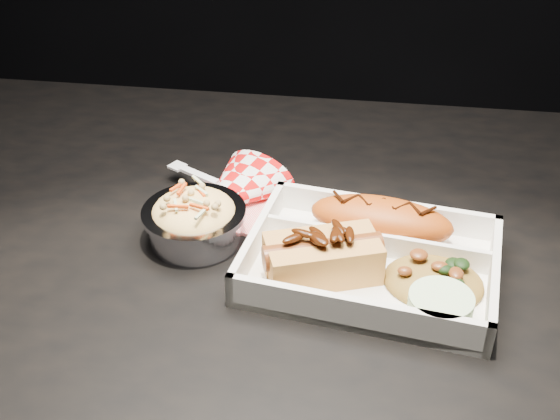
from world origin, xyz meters
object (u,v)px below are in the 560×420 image
at_px(foil_coleslaw_cup, 194,218).
at_px(napkin_fork, 233,192).
at_px(dining_table, 321,322).
at_px(hotdog, 323,255).
at_px(food_tray, 371,265).
at_px(fried_pastry, 381,219).

distance_m(foil_coleslaw_cup, napkin_fork, 0.08).
xyz_separation_m(dining_table, napkin_fork, (-0.12, 0.09, 0.11)).
xyz_separation_m(hotdog, napkin_fork, (-0.12, 0.13, -0.02)).
xyz_separation_m(foil_coleslaw_cup, napkin_fork, (0.03, 0.08, -0.01)).
bearing_deg(dining_table, food_tray, -18.17).
height_order(dining_table, hotdog, hotdog).
relative_size(fried_pastry, foil_coleslaw_cup, 1.37).
height_order(hotdog, napkin_fork, napkin_fork).
bearing_deg(napkin_fork, hotdog, -18.26).
distance_m(hotdog, napkin_fork, 0.17).
distance_m(dining_table, napkin_fork, 0.18).
bearing_deg(fried_pastry, food_tray, -98.18).
relative_size(food_tray, fried_pastry, 1.76).
distance_m(food_tray, napkin_fork, 0.20).
relative_size(food_tray, napkin_fork, 1.64).
xyz_separation_m(fried_pastry, hotdog, (-0.06, -0.07, 0.00)).
height_order(food_tray, foil_coleslaw_cup, foil_coleslaw_cup).
relative_size(hotdog, foil_coleslaw_cup, 1.11).
distance_m(dining_table, hotdog, 0.13).
relative_size(fried_pastry, napkin_fork, 0.93).
distance_m(fried_pastry, foil_coleslaw_cup, 0.20).
bearing_deg(foil_coleslaw_cup, fried_pastry, 7.05).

